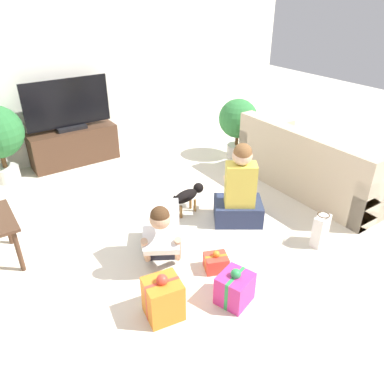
% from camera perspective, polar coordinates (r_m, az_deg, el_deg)
% --- Properties ---
extents(ground_plane, '(16.00, 16.00, 0.00)m').
position_cam_1_polar(ground_plane, '(3.92, -7.14, -7.82)').
color(ground_plane, beige).
extents(wall_back, '(8.40, 0.06, 2.60)m').
position_cam_1_polar(wall_back, '(5.73, -21.03, 16.86)').
color(wall_back, white).
rests_on(wall_back, ground_plane).
extents(sofa_right, '(0.94, 1.99, 0.82)m').
position_cam_1_polar(sofa_right, '(5.03, 18.06, 3.53)').
color(sofa_right, '#C6B293').
rests_on(sofa_right, ground_plane).
extents(tv_console, '(1.23, 0.40, 0.52)m').
position_cam_1_polar(tv_console, '(5.79, -17.50, 6.68)').
color(tv_console, '#472D1E').
rests_on(tv_console, ground_plane).
extents(tv, '(1.19, 0.20, 0.71)m').
position_cam_1_polar(tv, '(5.60, -18.39, 12.14)').
color(tv, black).
rests_on(tv, tv_console).
extents(potted_plant_corner_right, '(0.57, 0.57, 0.89)m').
position_cam_1_polar(potted_plant_corner_right, '(5.68, 7.02, 10.69)').
color(potted_plant_corner_right, beige).
rests_on(potted_plant_corner_right, ground_plane).
extents(person_kneeling, '(0.65, 0.80, 0.75)m').
position_cam_1_polar(person_kneeling, '(3.53, -4.62, -5.90)').
color(person_kneeling, '#23232D').
rests_on(person_kneeling, ground_plane).
extents(person_sitting, '(0.66, 0.63, 0.95)m').
position_cam_1_polar(person_sitting, '(4.08, 7.22, -0.22)').
color(person_sitting, '#283351').
rests_on(person_sitting, ground_plane).
extents(dog, '(0.50, 0.17, 0.32)m').
position_cam_1_polar(dog, '(4.29, -0.53, -0.47)').
color(dog, black).
rests_on(dog, ground_plane).
extents(gift_box_a, '(0.34, 0.32, 0.34)m').
position_cam_1_polar(gift_box_a, '(3.22, 6.53, -14.34)').
color(gift_box_a, '#CC3389').
rests_on(gift_box_a, ground_plane).
extents(gift_box_b, '(0.32, 0.30, 0.41)m').
position_cam_1_polar(gift_box_b, '(3.07, -4.44, -15.85)').
color(gift_box_b, orange).
rests_on(gift_box_b, ground_plane).
extents(gift_box_c, '(0.26, 0.25, 0.21)m').
position_cam_1_polar(gift_box_c, '(3.54, 3.67, -10.64)').
color(gift_box_c, red).
rests_on(gift_box_c, ground_plane).
extents(gift_bag_a, '(0.20, 0.14, 0.36)m').
position_cam_1_polar(gift_bag_a, '(4.00, 19.00, -5.51)').
color(gift_bag_a, white).
rests_on(gift_bag_a, ground_plane).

